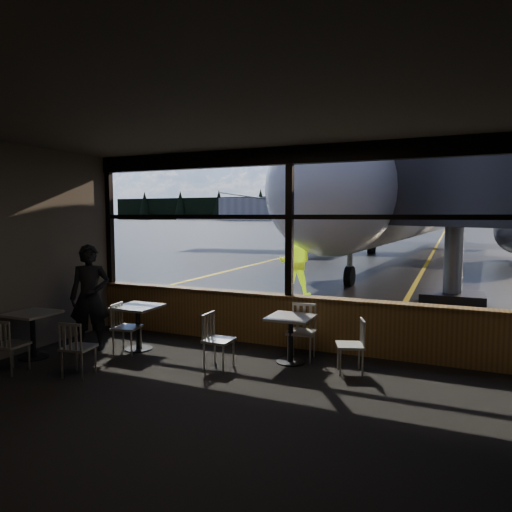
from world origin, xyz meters
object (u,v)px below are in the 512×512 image
Objects in this scene: chair_left_s at (11,345)px; cone_nose at (348,277)px; cafe_table_near at (291,340)px; chair_mid_s at (79,348)px; passenger at (90,298)px; ground_crew at (295,263)px; chair_near_w at (219,341)px; cafe_table_mid at (138,328)px; jet_bridge at (496,208)px; cafe_table_left at (33,335)px; chair_mid_w at (127,328)px; airliner at (411,157)px; chair_near_e at (350,346)px; chair_near_n at (302,333)px.

cone_nose is at bearing 70.78° from chair_left_s.
chair_mid_s is at bearing -145.61° from cafe_table_near.
ground_crew reaches higher than passenger.
passenger reaches higher than chair_left_s.
chair_near_w is at bearing 86.45° from ground_crew.
cafe_table_mid is at bearing -101.30° from cone_nose.
jet_bridge reaches higher than passenger.
cafe_table_mid is at bearing 40.05° from cafe_table_left.
chair_mid_w is at bearing -130.79° from jet_bridge.
passenger reaches higher than cone_nose.
ground_crew is (-1.87, 5.81, 0.59)m from cafe_table_near.
airliner reaches higher than chair_left_s.
cafe_table_near is at bearing 20.20° from cafe_table_left.
airliner is at bearing 48.82° from passenger.
chair_near_e is 0.42× the size of ground_crew.
jet_bridge reaches higher than chair_near_w.
airliner is at bearing 76.32° from chair_left_s.
jet_bridge is 14.12× the size of chair_near_e.
chair_near_e is 1.64× the size of cone_nose.
chair_near_e is 0.98× the size of chair_left_s.
cone_nose is (3.04, 9.94, -0.13)m from cafe_table_left.
chair_near_e is at bearing 15.45° from cafe_table_left.
airliner is 74.01× the size of cone_nose.
airliner is 48.99× the size of cafe_table_near.
cone_nose is at bearing 158.33° from chair_mid_w.
airliner reaches higher than chair_near_e.
cafe_table_near is at bearing 53.13° from chair_near_n.
chair_left_s is (-6.92, -8.40, -2.10)m from jet_bridge.
cone_nose is (-0.88, 8.50, -0.13)m from cafe_table_near.
airliner is 43.01× the size of chair_mid_w.
chair_near_w is at bearing 24.11° from chair_mid_s.
cafe_table_near is 0.92× the size of chair_near_e.
chair_mid_s is at bearing -55.43° from chair_near_w.
passenger is (-3.42, -0.69, 0.54)m from cafe_table_near.
chair_near_n reaches higher than chair_near_w.
ground_crew is at bearing -76.52° from chair_near_n.
chair_near_n is (2.77, 0.57, 0.06)m from cafe_table_mid.
cafe_table_mid is 0.24m from chair_mid_w.
cafe_table_mid is 0.91× the size of chair_mid_w.
chair_near_e is at bearing 108.54° from chair_near_w.
cafe_table_left is 0.68m from chair_left_s.
passenger is (-2.50, -0.01, 0.49)m from chair_near_w.
chair_near_e is 0.98× the size of chair_mid_s.
cafe_table_mid is 9.05m from cone_nose.
ground_crew is at bearing -110.28° from cone_nose.
chair_left_s is (-4.60, -1.97, 0.01)m from chair_near_e.
airliner is 19.08× the size of ground_crew.
chair_near_w is (-4.19, -7.02, -2.09)m from jet_bridge.
chair_near_n is 4.38m from chair_left_s.
cafe_table_mid is 0.40× the size of ground_crew.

